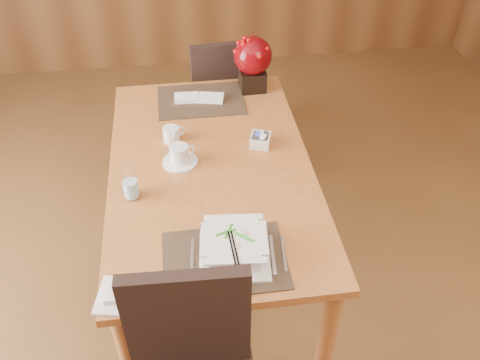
{
  "coord_description": "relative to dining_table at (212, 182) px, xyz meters",
  "views": [
    {
      "loc": [
        -0.11,
        -1.16,
        2.19
      ],
      "look_at": [
        0.1,
        0.35,
        0.87
      ],
      "focal_mm": 38.0,
      "sensor_mm": 36.0,
      "label": 1
    }
  ],
  "objects": [
    {
      "name": "creamer_jug",
      "position": [
        -0.17,
        0.21,
        0.13
      ],
      "size": [
        0.13,
        0.13,
        0.07
      ],
      "primitive_type": null,
      "rotation": [
        0.0,
        0.0,
        0.39
      ],
      "color": "silver",
      "rests_on": "dining_table"
    },
    {
      "name": "dining_table",
      "position": [
        0.0,
        0.0,
        0.0
      ],
      "size": [
        0.9,
        1.5,
        0.75
      ],
      "color": "#AC642F",
      "rests_on": "ground"
    },
    {
      "name": "coffee_cup",
      "position": [
        -0.13,
        0.04,
        0.14
      ],
      "size": [
        0.16,
        0.16,
        0.09
      ],
      "rotation": [
        0.0,
        0.0,
        0.34
      ],
      "color": "silver",
      "rests_on": "dining_table"
    },
    {
      "name": "napkins_far",
      "position": [
        -0.0,
        0.55,
        0.11
      ],
      "size": [
        0.27,
        0.13,
        0.02
      ],
      "primitive_type": null,
      "rotation": [
        0.0,
        0.0,
        -0.15
      ],
      "color": "white",
      "rests_on": "dining_table"
    },
    {
      "name": "berry_decor",
      "position": [
        0.29,
        0.64,
        0.26
      ],
      "size": [
        0.2,
        0.2,
        0.3
      ],
      "rotation": [
        0.0,
        0.0,
        0.02
      ],
      "color": "black",
      "rests_on": "dining_table"
    },
    {
      "name": "placemat_far",
      "position": [
        0.0,
        0.55,
        0.1
      ],
      "size": [
        0.45,
        0.33,
        0.01
      ],
      "primitive_type": "cube",
      "color": "black",
      "rests_on": "dining_table"
    },
    {
      "name": "placemat_near",
      "position": [
        0.0,
        -0.55,
        0.1
      ],
      "size": [
        0.45,
        0.33,
        0.01
      ],
      "primitive_type": "cube",
      "color": "black",
      "rests_on": "dining_table"
    },
    {
      "name": "water_glass",
      "position": [
        -0.34,
        -0.16,
        0.17
      ],
      "size": [
        0.09,
        0.09,
        0.16
      ],
      "primitive_type": "cylinder",
      "rotation": [
        0.0,
        0.0,
        -0.35
      ],
      "color": "silver",
      "rests_on": "dining_table"
    },
    {
      "name": "far_chair",
      "position": [
        0.16,
        0.97,
        -0.14
      ],
      "size": [
        0.46,
        0.46,
        0.91
      ],
      "rotation": [
        0.0,
        0.0,
        3.23
      ],
      "color": "black",
      "rests_on": "ground"
    },
    {
      "name": "sugar_caddy",
      "position": [
        0.25,
        0.12,
        0.12
      ],
      "size": [
        0.11,
        0.11,
        0.05
      ],
      "primitive_type": "cube",
      "rotation": [
        0.0,
        0.0,
        -0.32
      ],
      "color": "silver",
      "rests_on": "dining_table"
    },
    {
      "name": "soup_setting",
      "position": [
        0.04,
        -0.54,
        0.15
      ],
      "size": [
        0.28,
        0.28,
        0.1
      ],
      "rotation": [
        0.0,
        0.0,
        -0.1
      ],
      "color": "silver",
      "rests_on": "dining_table"
    },
    {
      "name": "bread_plate",
      "position": [
        -0.37,
        -0.66,
        0.1
      ],
      "size": [
        0.19,
        0.19,
        0.01
      ],
      "primitive_type": "cube",
      "rotation": [
        0.0,
        0.0,
        -0.21
      ],
      "color": "silver",
      "rests_on": "dining_table"
    }
  ]
}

